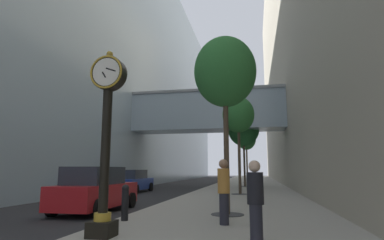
% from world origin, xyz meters
% --- Properties ---
extents(ground_plane, '(110.00, 110.00, 0.00)m').
position_xyz_m(ground_plane, '(0.00, 27.00, 0.00)').
color(ground_plane, '#262628').
rests_on(ground_plane, ground).
extents(sidewalk_right, '(6.91, 80.00, 0.14)m').
position_xyz_m(sidewalk_right, '(3.45, 30.00, 0.07)').
color(sidewalk_right, '#9E998E').
rests_on(sidewalk_right, ground).
extents(building_block_left, '(22.77, 80.00, 27.87)m').
position_xyz_m(building_block_left, '(-10.98, 29.97, 13.88)').
color(building_block_left, '#93A8B7').
rests_on(building_block_left, ground).
extents(building_block_right, '(9.00, 80.00, 33.72)m').
position_xyz_m(building_block_right, '(11.41, 30.00, 16.86)').
color(building_block_right, '#A89E89').
rests_on(building_block_right, ground).
extents(street_clock, '(0.84, 0.55, 4.36)m').
position_xyz_m(street_clock, '(0.84, 5.36, 2.53)').
color(street_clock, black).
rests_on(street_clock, sidewalk_right).
extents(bollard_third, '(0.22, 0.22, 1.05)m').
position_xyz_m(bollard_third, '(0.42, 7.57, 0.69)').
color(bollard_third, black).
rests_on(bollard_third, sidewalk_right).
extents(street_tree_near, '(2.22, 2.22, 6.23)m').
position_xyz_m(street_tree_near, '(3.30, 9.37, 5.06)').
color(street_tree_near, '#333335').
rests_on(street_tree_near, sidewalk_right).
extents(street_tree_mid_near, '(1.99, 1.99, 6.06)m').
position_xyz_m(street_tree_mid_near, '(3.30, 18.07, 5.00)').
color(street_tree_mid_near, '#333335').
rests_on(street_tree_mid_near, sidewalk_right).
extents(street_tree_mid_far, '(2.85, 2.85, 6.83)m').
position_xyz_m(street_tree_mid_far, '(3.30, 26.77, 5.31)').
color(street_tree_mid_far, '#333335').
rests_on(street_tree_mid_far, sidewalk_right).
extents(street_tree_far, '(2.23, 2.23, 6.33)m').
position_xyz_m(street_tree_far, '(3.30, 35.48, 5.15)').
color(street_tree_far, '#333335').
rests_on(street_tree_far, sidewalk_right).
extents(pedestrian_walking, '(0.44, 0.44, 1.78)m').
position_xyz_m(pedestrian_walking, '(3.38, 7.46, 1.09)').
color(pedestrian_walking, '#23232D').
rests_on(pedestrian_walking, sidewalk_right).
extents(pedestrian_by_clock, '(0.45, 0.45, 1.68)m').
position_xyz_m(pedestrian_by_clock, '(4.24, 5.28, 1.03)').
color(pedestrian_by_clock, '#23232D').
rests_on(pedestrian_by_clock, sidewalk_right).
extents(car_blue_near, '(1.99, 4.49, 1.60)m').
position_xyz_m(car_blue_near, '(-4.40, 19.78, 0.78)').
color(car_blue_near, navy).
rests_on(car_blue_near, ground).
extents(car_red_mid, '(1.95, 4.31, 1.73)m').
position_xyz_m(car_red_mid, '(-1.91, 10.05, 0.84)').
color(car_red_mid, '#AD191E').
rests_on(car_red_mid, ground).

